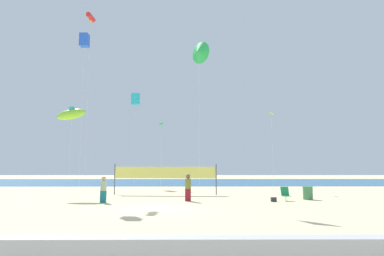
{
  "coord_description": "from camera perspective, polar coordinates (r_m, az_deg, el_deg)",
  "views": [
    {
      "loc": [
        1.78,
        -18.16,
        2.3
      ],
      "look_at": [
        1.98,
        6.22,
        5.02
      ],
      "focal_mm": 31.26,
      "sensor_mm": 36.0,
      "label": 1
    }
  ],
  "objects": [
    {
      "name": "kite_lime_inflatable",
      "position": [
        27.29,
        -19.87,
        2.21
      ],
      "size": [
        2.39,
        1.03,
        6.8
      ],
      "color": "silver",
      "rests_on": "ground"
    },
    {
      "name": "beachgoer_sage_shirt",
      "position": [
        21.7,
        -14.87,
        -9.97
      ],
      "size": [
        0.37,
        0.37,
        1.61
      ],
      "rotation": [
        0.0,
        0.0,
        4.78
      ],
      "color": "#19727A",
      "rests_on": "ground"
    },
    {
      "name": "beachgoer_olive_shirt",
      "position": [
        21.95,
        -0.69,
        -9.97
      ],
      "size": [
        0.39,
        0.39,
        1.73
      ],
      "rotation": [
        0.0,
        0.0,
        1.3
      ],
      "color": "maroon",
      "rests_on": "ground"
    },
    {
      "name": "kite_lime_diamond",
      "position": [
        31.61,
        13.46,
        2.16
      ],
      "size": [
        0.52,
        0.52,
        7.22
      ],
      "color": "silver",
      "rests_on": "ground"
    },
    {
      "name": "beach_handbag",
      "position": [
        22.25,
        13.75,
        -11.76
      ],
      "size": [
        0.35,
        0.17,
        0.28
      ],
      "primitive_type": "cube",
      "color": "#2D2D33",
      "rests_on": "ground"
    },
    {
      "name": "kite_green_delta",
      "position": [
        22.22,
        1.19,
        12.78
      ],
      "size": [
        1.31,
        1.27,
        10.33
      ],
      "color": "silver",
      "rests_on": "ground"
    },
    {
      "name": "trash_barrel",
      "position": [
        24.26,
        19.14,
        -10.43
      ],
      "size": [
        0.65,
        0.65,
        0.88
      ],
      "primitive_type": "cylinder",
      "color": "#3F7F4C",
      "rests_on": "ground"
    },
    {
      "name": "volleyball_net",
      "position": [
        26.67,
        -4.65,
        -7.78
      ],
      "size": [
        8.13,
        0.75,
        2.4
      ],
      "color": "#4C4C51",
      "rests_on": "ground"
    },
    {
      "name": "folding_beach_chair",
      "position": [
        23.03,
        15.64,
        -10.71
      ],
      "size": [
        0.52,
        0.65,
        0.89
      ],
      "rotation": [
        0.0,
        0.0,
        -0.17
      ],
      "color": "#1E8C4C",
      "rests_on": "ground"
    },
    {
      "name": "ground_plane",
      "position": [
        18.39,
        -6.18,
        -13.52
      ],
      "size": [
        120.0,
        120.0,
        0.0
      ],
      "primitive_type": "plane",
      "color": "beige"
    },
    {
      "name": "kite_green_diamond",
      "position": [
        34.36,
        -5.3,
        0.53
      ],
      "size": [
        0.59,
        0.59,
        6.72
      ],
      "color": "silver",
      "rests_on": "ground"
    },
    {
      "name": "kite_red_tube",
      "position": [
        32.53,
        -16.91,
        17.5
      ],
      "size": [
        0.52,
        1.29,
        15.62
      ],
      "color": "silver",
      "rests_on": "ground"
    },
    {
      "name": "ocean_band",
      "position": [
        46.8,
        -2.68,
        -9.18
      ],
      "size": [
        120.0,
        20.0,
        0.01
      ],
      "primitive_type": "cube",
      "color": "#28608C",
      "rests_on": "ground"
    },
    {
      "name": "kite_blue_box",
      "position": [
        26.73,
        -17.88,
        14.0
      ],
      "size": [
        0.63,
        0.63,
        11.97
      ],
      "color": "silver",
      "rests_on": "ground"
    },
    {
      "name": "kite_cyan_box",
      "position": [
        39.0,
        -9.63,
        4.9
      ],
      "size": [
        1.08,
        1.08,
        10.5
      ],
      "color": "silver",
      "rests_on": "ground"
    }
  ]
}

